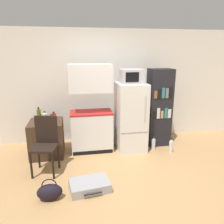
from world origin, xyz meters
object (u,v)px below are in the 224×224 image
(suitcase_large_flat, at_px, (90,185))
(bottle_amber_beer, at_px, (41,120))
(refrigerator, at_px, (131,117))
(microwave, at_px, (132,76))
(side_table, at_px, (47,138))
(kitchen_hutch, at_px, (91,113))
(bottle_milk_white, at_px, (45,117))
(handbag, at_px, (50,192))
(bottle_ketchup_red, at_px, (54,117))
(bottle_olive_oil, at_px, (39,114))
(bottle_clear_short, at_px, (52,119))
(water_bottle_middle, at_px, (171,146))
(chair, at_px, (46,140))
(bowl, at_px, (49,118))
(bookshelf, at_px, (159,108))
(water_bottle_front, at_px, (153,144))

(suitcase_large_flat, bearing_deg, bottle_amber_beer, 116.90)
(refrigerator, height_order, microwave, microwave)
(side_table, height_order, refrigerator, refrigerator)
(side_table, relative_size, kitchen_hutch, 0.39)
(bottle_milk_white, height_order, handbag, bottle_milk_white)
(bottle_amber_beer, distance_m, bottle_ketchup_red, 0.34)
(bottle_milk_white, xyz_separation_m, bottle_ketchup_red, (0.17, 0.07, -0.02))
(bottle_amber_beer, bearing_deg, handbag, -80.01)
(kitchen_hutch, distance_m, refrigerator, 0.85)
(microwave, distance_m, bottle_ketchup_red, 1.78)
(side_table, relative_size, bottle_olive_oil, 2.89)
(microwave, bearing_deg, bottle_amber_beer, -173.80)
(side_table, height_order, bottle_clear_short, bottle_clear_short)
(bottle_amber_beer, xyz_separation_m, water_bottle_middle, (2.61, -0.15, -0.67))
(handbag, bearing_deg, chair, 97.57)
(bowl, bearing_deg, bottle_olive_oil, 169.98)
(bookshelf, relative_size, handbag, 4.76)
(refrigerator, distance_m, suitcase_large_flat, 1.80)
(kitchen_hutch, xyz_separation_m, water_bottle_middle, (1.63, -0.43, -0.69))
(microwave, xyz_separation_m, water_bottle_front, (0.49, -0.13, -1.46))
(bowl, distance_m, water_bottle_middle, 2.62)
(bottle_olive_oil, xyz_separation_m, chair, (0.21, -0.85, -0.23))
(kitchen_hutch, xyz_separation_m, microwave, (0.83, -0.08, 0.76))
(water_bottle_middle, bearing_deg, bottle_clear_short, 174.42)
(bottle_olive_oil, relative_size, suitcase_large_flat, 0.38)
(side_table, height_order, bookshelf, bookshelf)
(bottle_milk_white, height_order, bottle_clear_short, bottle_milk_white)
(side_table, distance_m, bottle_milk_white, 0.45)
(water_bottle_front, bearing_deg, bowl, 172.14)
(bottle_clear_short, bearing_deg, handbag, -88.21)
(refrigerator, height_order, bowl, refrigerator)
(side_table, distance_m, suitcase_large_flat, 1.58)
(side_table, height_order, kitchen_hutch, kitchen_hutch)
(bookshelf, bearing_deg, kitchen_hutch, -177.78)
(handbag, bearing_deg, microwave, 43.31)
(refrigerator, relative_size, bottle_amber_beer, 6.87)
(bottle_milk_white, relative_size, water_bottle_middle, 0.66)
(refrigerator, bearing_deg, side_table, -179.98)
(bottle_clear_short, bearing_deg, bowl, 106.66)
(bottle_milk_white, bearing_deg, bottle_ketchup_red, 21.52)
(kitchen_hutch, height_order, bottle_clear_short, kitchen_hutch)
(handbag, bearing_deg, suitcase_large_flat, 13.35)
(kitchen_hutch, xyz_separation_m, bottle_amber_beer, (-0.97, -0.28, -0.02))
(side_table, relative_size, bottle_ketchup_red, 4.14)
(water_bottle_front, distance_m, water_bottle_middle, 0.37)
(bookshelf, bearing_deg, side_table, -176.68)
(bottle_olive_oil, height_order, handbag, bottle_olive_oil)
(bottle_ketchup_red, bearing_deg, side_table, -157.46)
(bottle_clear_short, height_order, water_bottle_front, bottle_clear_short)
(side_table, distance_m, bottle_olive_oil, 0.52)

